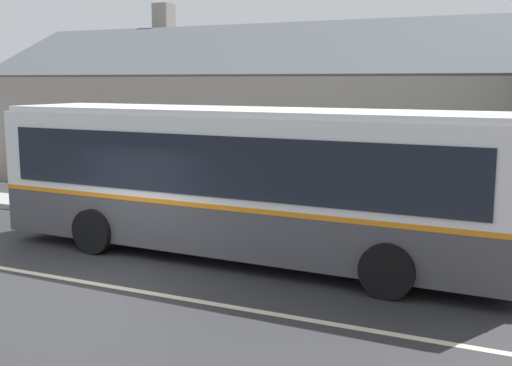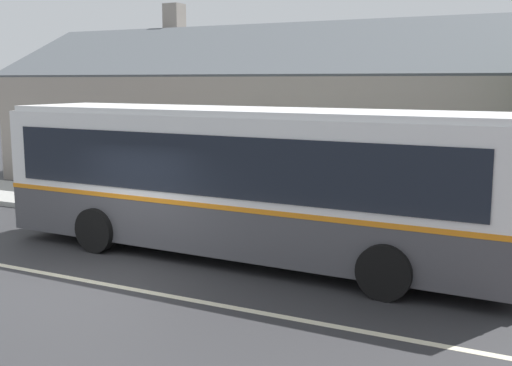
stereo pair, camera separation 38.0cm
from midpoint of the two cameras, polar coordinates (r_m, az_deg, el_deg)
ground_plane at (r=12.75m, az=-15.52°, el=-8.54°), size 300.00×300.00×0.00m
sidewalk_far at (r=17.53m, az=-2.60°, el=-3.14°), size 60.00×3.00×0.15m
lane_divider_stripe at (r=12.75m, az=-15.52°, el=-8.52°), size 60.00×0.16×0.01m
community_building at (r=23.80m, az=1.76°, el=4.99°), size 21.01×8.67×6.89m
transit_bus at (r=13.68m, az=-1.82°, el=0.40°), size 11.43×2.95×3.21m
bench_by_building at (r=19.08m, az=-12.64°, el=-0.84°), size 1.71×0.51×0.94m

